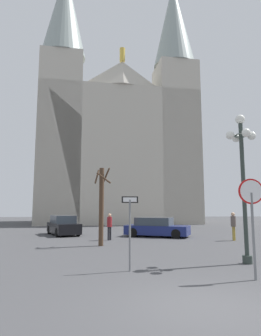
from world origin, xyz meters
name	(u,v)px	position (x,y,z in m)	size (l,w,h in m)	color
ground_plane	(208,307)	(0.00, 0.00, 0.00)	(120.00, 120.00, 0.00)	#424244
cathedral	(117,140)	(-0.96, 34.01, 11.54)	(21.79, 15.87, 35.52)	#BCB5A5
stop_sign	(252,208)	(2.19, 2.17, 2.09)	(0.78, 0.08, 2.98)	slate
one_way_arrow_sign	(130,225)	(-1.40, 3.66, 1.51)	(0.57, 0.08, 2.48)	slate
street_lamp	(243,166)	(3.13, 4.62, 3.75)	(1.22, 1.22, 5.82)	#2D3833
bare_tree	(101,204)	(-2.53, 10.19, 2.30)	(0.94, 1.03, 4.37)	#473323
parked_car_near_black	(63,226)	(-5.62, 16.94, 0.69)	(3.18, 4.54, 1.48)	black
parked_car_far_navy	(156,228)	(1.36, 14.98, 0.65)	(4.89, 3.56, 1.38)	navy
pedestrian_walking	(110,224)	(-2.05, 12.96, 1.04)	(0.32, 0.32, 1.71)	black
pedestrian_standing	(233,223)	(5.92, 12.16, 1.09)	(0.32, 0.32, 1.79)	olive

